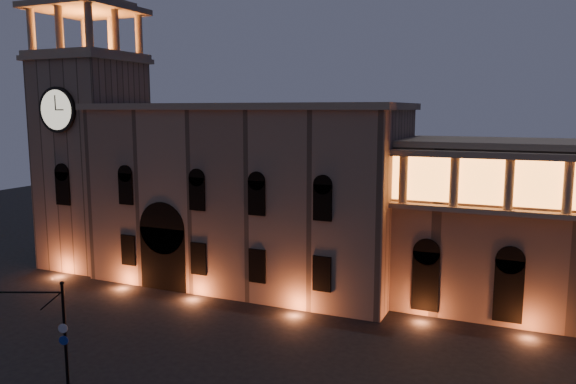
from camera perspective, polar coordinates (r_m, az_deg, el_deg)
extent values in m
plane|color=black|center=(39.28, -16.88, -17.70)|extent=(160.00, 160.00, 0.00)
cube|color=#8B705A|center=(55.46, -4.07, -0.49)|extent=(30.00, 12.00, 17.00)
cube|color=gray|center=(54.80, -4.16, 8.64)|extent=(30.80, 12.80, 0.60)
cube|color=black|center=(55.19, -12.20, -6.54)|extent=(5.00, 1.40, 6.00)
cylinder|color=black|center=(54.50, -12.30, -3.49)|extent=(5.00, 1.40, 5.00)
cube|color=orange|center=(55.08, -12.32, -6.79)|extent=(4.20, 0.20, 5.00)
cube|color=#8B705A|center=(65.00, -19.15, 2.59)|extent=(9.00, 9.00, 22.00)
cube|color=gray|center=(64.93, -19.64, 12.51)|extent=(9.80, 9.80, 0.50)
cylinder|color=black|center=(61.36, -22.39, 7.73)|extent=(4.60, 0.35, 4.60)
cylinder|color=beige|center=(61.26, -22.49, 7.72)|extent=(4.00, 0.12, 4.00)
cube|color=gray|center=(64.97, -19.66, 12.95)|extent=(9.40, 9.40, 0.50)
cube|color=orange|center=(65.00, -19.67, 13.22)|extent=(6.80, 6.80, 0.15)
cylinder|color=gray|center=(65.23, -24.64, 14.75)|extent=(0.76, 0.76, 4.20)
cylinder|color=gray|center=(62.50, -22.23, 15.19)|extent=(0.76, 0.76, 4.20)
cylinder|color=gray|center=(59.90, -19.58, 15.65)|extent=(0.76, 0.76, 4.20)
cylinder|color=gray|center=(70.55, -19.92, 14.46)|extent=(0.76, 0.76, 4.20)
cylinder|color=gray|center=(68.04, -17.51, 14.81)|extent=(0.76, 0.76, 4.20)
cylinder|color=gray|center=(65.65, -14.91, 15.17)|extent=(0.76, 0.76, 4.20)
cylinder|color=gray|center=(67.84, -22.19, 14.61)|extent=(0.76, 0.76, 4.20)
cylinder|color=gray|center=(62.73, -17.13, 15.41)|extent=(0.76, 0.76, 4.20)
cube|color=gray|center=(65.56, -19.87, 17.09)|extent=(9.80, 9.80, 0.60)
cube|color=gray|center=(65.66, -19.90, 17.60)|extent=(7.50, 7.50, 0.60)
cylinder|color=gray|center=(46.37, 11.63, 1.35)|extent=(0.70, 0.70, 4.00)
cylinder|color=gray|center=(45.73, 16.54, 1.08)|extent=(0.70, 0.70, 4.00)
cylinder|color=gray|center=(45.43, 21.55, 0.79)|extent=(0.70, 0.70, 4.00)
cylinder|color=gray|center=(45.48, 26.58, 0.50)|extent=(0.70, 0.70, 4.00)
cylinder|color=black|center=(37.53, -21.69, -13.62)|extent=(0.19, 0.19, 6.70)
sphere|color=black|center=(36.42, -21.99, -8.58)|extent=(0.27, 0.27, 0.27)
cylinder|color=black|center=(37.55, -25.36, -9.19)|extent=(4.45, 1.97, 0.11)
cylinder|color=silver|center=(37.19, -21.90, -12.73)|extent=(0.54, 0.26, 0.57)
cylinder|color=navy|center=(37.47, -21.83, -13.83)|extent=(0.54, 0.26, 0.57)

